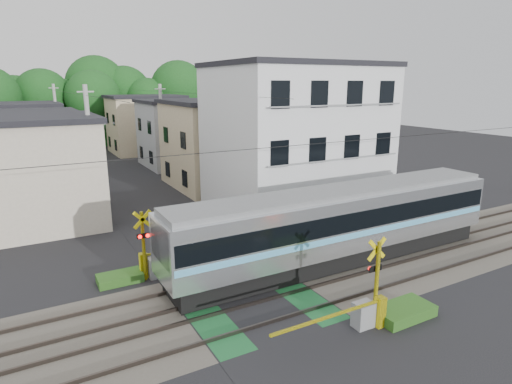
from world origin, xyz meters
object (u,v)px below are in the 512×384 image
commuter_train (339,223)px  crossing_signal_near (367,308)px  apartment_block (295,138)px  pedestrian (92,155)px  crossing_signal_far (154,262)px

commuter_train → crossing_signal_near: 5.71m
apartment_block → pedestrian: (-9.01, 23.93, -3.78)m
crossing_signal_near → apartment_block: (5.91, 13.15, 3.94)m
commuter_train → apartment_block: apartment_block is taller
crossing_signal_far → apartment_block: bearing=27.8°
crossing_signal_near → crossing_signal_far: size_ratio=1.00×
crossing_signal_near → pedestrian: crossing_signal_near is taller
commuter_train → crossing_signal_far: (-7.96, 2.45, -1.13)m
crossing_signal_far → pedestrian: bearing=86.0°
crossing_signal_near → crossing_signal_far: (-5.17, 7.31, 0.00)m
commuter_train → crossing_signal_near: commuter_train is taller
commuter_train → pedestrian: (-5.89, 32.22, -0.96)m
commuter_train → crossing_signal_near: bearing=-119.9°
commuter_train → crossing_signal_far: bearing=162.9°
crossing_signal_far → pedestrian: size_ratio=2.69×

